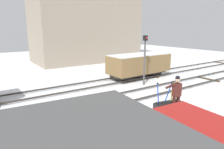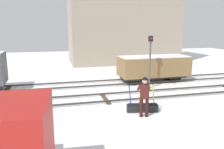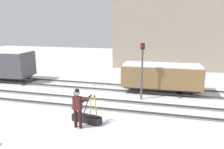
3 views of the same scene
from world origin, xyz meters
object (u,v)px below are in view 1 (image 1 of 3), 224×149
rail_worker (176,92)px  signal_post (145,55)px  freight_car_back_track (139,64)px  switch_lever_frame (168,104)px

rail_worker → signal_post: bearing=75.1°
rail_worker → signal_post: (2.31, 4.69, 1.12)m
freight_car_back_track → signal_post: bearing=-123.2°
rail_worker → signal_post: size_ratio=0.53×
switch_lever_frame → rail_worker: rail_worker is taller
switch_lever_frame → rail_worker: bearing=-94.5°
switch_lever_frame → freight_car_back_track: 6.82m
switch_lever_frame → rail_worker: (-0.17, -0.61, 0.83)m
signal_post → rail_worker: bearing=-116.2°
switch_lever_frame → signal_post: size_ratio=0.44×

